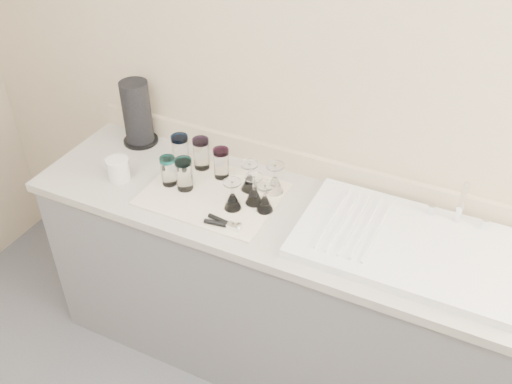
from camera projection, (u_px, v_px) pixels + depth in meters
The scene contains 17 objects.
room_envelope at pixel (11, 294), 1.06m from camera, with size 3.54×3.50×2.52m.
counter_unit at pixel (271, 286), 2.58m from camera, with size 2.06×0.62×0.90m.
sink_unit at pixel (408, 244), 2.11m from camera, with size 0.82×0.50×0.22m.
dish_towel at pixel (212, 194), 2.39m from camera, with size 0.55×0.42×0.01m, color white.
tumbler_teal at pixel (181, 151), 2.51m from camera, with size 0.08×0.08×0.15m.
tumbler_cyan at pixel (201, 153), 2.50m from camera, with size 0.07×0.07×0.14m.
tumbler_purple at pixel (221, 163), 2.44m from camera, with size 0.07×0.07×0.14m.
tumbler_magenta at pixel (168, 171), 2.40m from camera, with size 0.07×0.07×0.13m.
tumbler_blue at pixel (184, 174), 2.37m from camera, with size 0.07×0.07×0.14m.
goblet_back_left at pixel (250, 181), 2.38m from camera, with size 0.07×0.07×0.13m.
goblet_back_right at pixel (275, 183), 2.37m from camera, with size 0.08×0.08×0.13m.
goblet_front_left at pixel (233, 199), 2.28m from camera, with size 0.07×0.07×0.13m.
goblet_front_right at pixel (265, 202), 2.27m from camera, with size 0.07×0.07×0.12m.
goblet_extra at pixel (254, 194), 2.31m from camera, with size 0.07×0.07×0.13m.
can_opener at pixel (224, 223), 2.21m from camera, with size 0.15×0.06×0.02m.
white_mug at pixel (118, 169), 2.45m from camera, with size 0.14×0.11×0.10m.
paper_towel_roll at pixel (137, 114), 2.64m from camera, with size 0.16×0.16×0.31m.
Camera 1 is at (0.73, -0.46, 2.34)m, focal length 40.00 mm.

